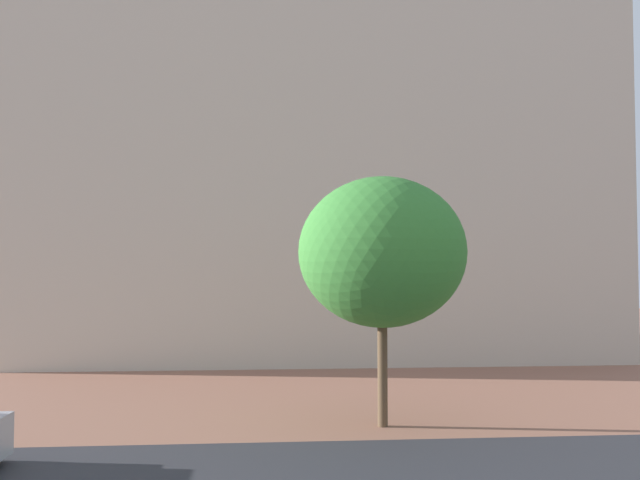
# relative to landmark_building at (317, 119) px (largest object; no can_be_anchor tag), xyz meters

# --- Properties ---
(landmark_building) EXTENTS (26.01, 14.80, 35.08)m
(landmark_building) POSITION_rel_landmark_building_xyz_m (0.00, 0.00, 0.00)
(landmark_building) COLOR beige
(landmark_building) RESTS_ON ground_plane
(tree_curb_far) EXTENTS (4.18, 4.18, 6.19)m
(tree_curb_far) POSITION_rel_landmark_building_xyz_m (0.15, -17.66, -7.21)
(tree_curb_far) COLOR brown
(tree_curb_far) RESTS_ON ground_plane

